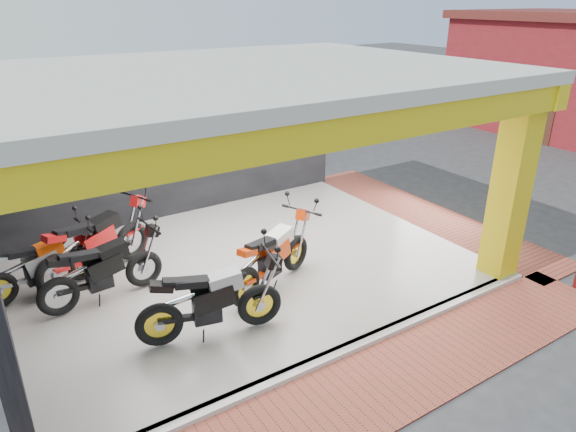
% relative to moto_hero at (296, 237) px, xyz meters
% --- Properties ---
extents(ground, '(80.00, 80.00, 0.00)m').
position_rel_moto_hero_xyz_m(ground, '(-0.65, -1.27, -0.78)').
color(ground, '#2D2D30').
rests_on(ground, ground).
extents(showroom_floor, '(8.00, 6.00, 0.10)m').
position_rel_moto_hero_xyz_m(showroom_floor, '(-0.65, 0.73, -0.73)').
color(showroom_floor, silver).
rests_on(showroom_floor, ground).
extents(showroom_ceiling, '(8.40, 6.40, 0.20)m').
position_rel_moto_hero_xyz_m(showroom_ceiling, '(-0.65, 0.73, 2.82)').
color(showroom_ceiling, beige).
rests_on(showroom_ceiling, corner_column).
extents(back_wall, '(8.20, 0.20, 3.50)m').
position_rel_moto_hero_xyz_m(back_wall, '(-0.65, 3.83, 0.97)').
color(back_wall, black).
rests_on(back_wall, ground).
extents(corner_column, '(0.50, 0.50, 3.50)m').
position_rel_moto_hero_xyz_m(corner_column, '(3.10, -2.02, 0.97)').
color(corner_column, yellow).
rests_on(corner_column, ground).
extents(header_beam_front, '(8.40, 0.30, 0.40)m').
position_rel_moto_hero_xyz_m(header_beam_front, '(-0.65, -2.27, 2.52)').
color(header_beam_front, yellow).
rests_on(header_beam_front, corner_column).
extents(header_beam_right, '(0.30, 6.40, 0.40)m').
position_rel_moto_hero_xyz_m(header_beam_right, '(3.35, 0.73, 2.52)').
color(header_beam_right, yellow).
rests_on(header_beam_right, corner_column).
extents(floor_kerb, '(8.00, 0.20, 0.10)m').
position_rel_moto_hero_xyz_m(floor_kerb, '(-0.65, -2.29, -0.73)').
color(floor_kerb, silver).
rests_on(floor_kerb, ground).
extents(paver_front, '(9.00, 1.40, 0.03)m').
position_rel_moto_hero_xyz_m(paver_front, '(-0.65, -3.07, -0.77)').
color(paver_front, brown).
rests_on(paver_front, ground).
extents(paver_right, '(1.40, 7.00, 0.03)m').
position_rel_moto_hero_xyz_m(paver_right, '(4.15, 0.73, -0.77)').
color(paver_right, brown).
rests_on(paver_right, ground).
extents(moto_hero, '(2.39, 1.63, 1.37)m').
position_rel_moto_hero_xyz_m(moto_hero, '(0.00, 0.00, 0.00)').
color(moto_hero, red).
rests_on(moto_hero, showroom_floor).
extents(moto_row_a, '(2.42, 1.33, 1.40)m').
position_rel_moto_hero_xyz_m(moto_row_a, '(-1.41, -1.15, 0.02)').
color(moto_row_a, black).
rests_on(moto_row_a, showroom_floor).
extents(moto_row_b, '(2.25, 1.03, 1.33)m').
position_rel_moto_hero_xyz_m(moto_row_b, '(-2.51, 0.93, -0.02)').
color(moto_row_b, black).
rests_on(moto_row_b, showroom_floor).
extents(moto_row_c, '(2.12, 1.07, 1.24)m').
position_rel_moto_hero_xyz_m(moto_row_c, '(-3.39, 1.75, -0.07)').
color(moto_row_c, '#979A9E').
rests_on(moto_row_c, showroom_floor).
extents(moto_row_d, '(2.58, 1.74, 1.48)m').
position_rel_moto_hero_xyz_m(moto_row_d, '(-2.37, 2.04, 0.06)').
color(moto_row_d, red).
rests_on(moto_row_d, showroom_floor).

